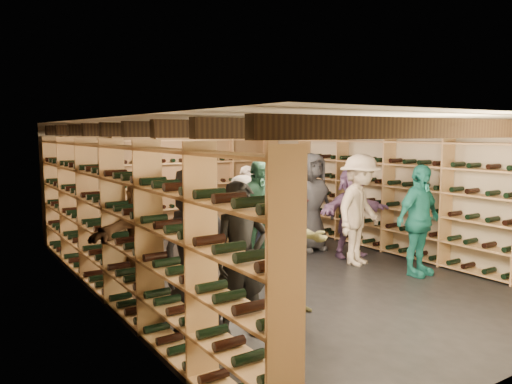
{
  "coord_description": "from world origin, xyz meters",
  "views": [
    {
      "loc": [
        -4.51,
        -6.35,
        2.22
      ],
      "look_at": [
        -0.23,
        0.2,
        1.29
      ],
      "focal_mm": 35.0,
      "sensor_mm": 36.0,
      "label": 1
    }
  ],
  "objects_px": {
    "crate_loose": "(285,234)",
    "crate_stack_right": "(244,240)",
    "person_5": "(145,237)",
    "person_11": "(351,212)",
    "person_3": "(360,210)",
    "person_6": "(274,208)",
    "crate_stack_left": "(239,233)",
    "person_4": "(419,220)",
    "person_7": "(249,211)",
    "person_12": "(311,202)",
    "person_9": "(243,219)",
    "person_10": "(257,215)",
    "person_8": "(287,203)",
    "person_0": "(196,248)",
    "person_2": "(293,244)",
    "person_1": "(241,260)"
  },
  "relations": [
    {
      "from": "person_6",
      "to": "person_8",
      "type": "bearing_deg",
      "value": 34.07
    },
    {
      "from": "crate_loose",
      "to": "person_3",
      "type": "bearing_deg",
      "value": -94.67
    },
    {
      "from": "person_10",
      "to": "person_11",
      "type": "xyz_separation_m",
      "value": [
        1.91,
        -0.13,
        -0.1
      ]
    },
    {
      "from": "crate_stack_left",
      "to": "person_4",
      "type": "xyz_separation_m",
      "value": [
        1.49,
        -2.94,
        0.53
      ]
    },
    {
      "from": "person_5",
      "to": "person_7",
      "type": "xyz_separation_m",
      "value": [
        2.44,
        1.26,
        -0.02
      ]
    },
    {
      "from": "person_2",
      "to": "person_3",
      "type": "bearing_deg",
      "value": 50.22
    },
    {
      "from": "person_5",
      "to": "person_12",
      "type": "height_order",
      "value": "person_12"
    },
    {
      "from": "person_9",
      "to": "person_11",
      "type": "bearing_deg",
      "value": -30.68
    },
    {
      "from": "person_7",
      "to": "crate_stack_right",
      "type": "bearing_deg",
      "value": 121.77
    },
    {
      "from": "person_12",
      "to": "person_4",
      "type": "bearing_deg",
      "value": -80.09
    },
    {
      "from": "person_4",
      "to": "person_12",
      "type": "relative_size",
      "value": 0.94
    },
    {
      "from": "crate_stack_left",
      "to": "person_6",
      "type": "xyz_separation_m",
      "value": [
        0.13,
        -0.97,
        0.59
      ]
    },
    {
      "from": "person_5",
      "to": "person_7",
      "type": "bearing_deg",
      "value": 29.58
    },
    {
      "from": "crate_loose",
      "to": "person_10",
      "type": "height_order",
      "value": "person_10"
    },
    {
      "from": "person_5",
      "to": "person_10",
      "type": "xyz_separation_m",
      "value": [
        2.0,
        0.31,
        0.07
      ]
    },
    {
      "from": "person_4",
      "to": "person_6",
      "type": "bearing_deg",
      "value": 118.99
    },
    {
      "from": "person_2",
      "to": "person_10",
      "type": "xyz_separation_m",
      "value": [
        0.68,
        1.83,
        0.03
      ]
    },
    {
      "from": "person_0",
      "to": "person_8",
      "type": "distance_m",
      "value": 3.74
    },
    {
      "from": "person_6",
      "to": "crate_stack_right",
      "type": "bearing_deg",
      "value": 109.73
    },
    {
      "from": "crate_stack_right",
      "to": "crate_loose",
      "type": "distance_m",
      "value": 1.59
    },
    {
      "from": "person_3",
      "to": "person_11",
      "type": "bearing_deg",
      "value": 41.65
    },
    {
      "from": "person_1",
      "to": "person_8",
      "type": "distance_m",
      "value": 3.81
    },
    {
      "from": "crate_stack_right",
      "to": "crate_loose",
      "type": "bearing_deg",
      "value": 25.3
    },
    {
      "from": "person_5",
      "to": "person_11",
      "type": "height_order",
      "value": "person_5"
    },
    {
      "from": "person_2",
      "to": "person_10",
      "type": "relative_size",
      "value": 0.96
    },
    {
      "from": "crate_loose",
      "to": "person_11",
      "type": "distance_m",
      "value": 2.01
    },
    {
      "from": "crate_loose",
      "to": "crate_stack_right",
      "type": "bearing_deg",
      "value": -154.7
    },
    {
      "from": "person_10",
      "to": "person_12",
      "type": "height_order",
      "value": "person_12"
    },
    {
      "from": "crate_stack_left",
      "to": "person_8",
      "type": "height_order",
      "value": "person_8"
    },
    {
      "from": "crate_loose",
      "to": "crate_stack_left",
      "type": "bearing_deg",
      "value": -164.12
    },
    {
      "from": "person_0",
      "to": "person_10",
      "type": "distance_m",
      "value": 2.49
    },
    {
      "from": "person_0",
      "to": "person_2",
      "type": "bearing_deg",
      "value": -21.37
    },
    {
      "from": "person_4",
      "to": "person_6",
      "type": "relative_size",
      "value": 0.93
    },
    {
      "from": "person_5",
      "to": "person_6",
      "type": "relative_size",
      "value": 0.9
    },
    {
      "from": "person_0",
      "to": "person_6",
      "type": "height_order",
      "value": "person_6"
    },
    {
      "from": "person_2",
      "to": "person_9",
      "type": "relative_size",
      "value": 1.16
    },
    {
      "from": "person_4",
      "to": "person_8",
      "type": "distance_m",
      "value": 2.41
    },
    {
      "from": "person_4",
      "to": "person_5",
      "type": "distance_m",
      "value": 4.15
    },
    {
      "from": "crate_stack_left",
      "to": "person_2",
      "type": "relative_size",
      "value": 0.39
    },
    {
      "from": "person_2",
      "to": "person_1",
      "type": "bearing_deg",
      "value": -141.77
    },
    {
      "from": "person_3",
      "to": "person_6",
      "type": "xyz_separation_m",
      "value": [
        -1.05,
        1.01,
        -0.0
      ]
    },
    {
      "from": "person_3",
      "to": "person_12",
      "type": "relative_size",
      "value": 1.01
    },
    {
      "from": "person_4",
      "to": "person_11",
      "type": "relative_size",
      "value": 1.09
    },
    {
      "from": "person_1",
      "to": "person_5",
      "type": "bearing_deg",
      "value": 113.66
    },
    {
      "from": "person_9",
      "to": "person_12",
      "type": "relative_size",
      "value": 0.82
    },
    {
      "from": "person_5",
      "to": "person_8",
      "type": "bearing_deg",
      "value": 19.91
    },
    {
      "from": "person_3",
      "to": "person_9",
      "type": "height_order",
      "value": "person_3"
    },
    {
      "from": "crate_loose",
      "to": "person_10",
      "type": "relative_size",
      "value": 0.28
    },
    {
      "from": "person_6",
      "to": "crate_stack_left",
      "type": "bearing_deg",
      "value": 101.72
    },
    {
      "from": "crate_loose",
      "to": "person_9",
      "type": "distance_m",
      "value": 2.24
    }
  ]
}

